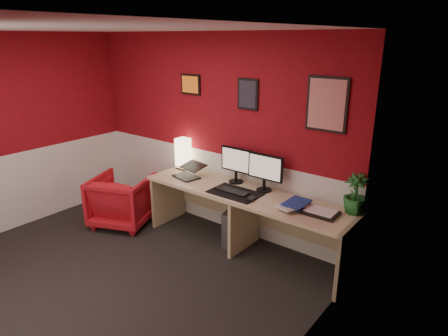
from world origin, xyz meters
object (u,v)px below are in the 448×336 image
shoji_lamp (183,154)px  pc_tower (236,226)px  laptop (186,169)px  monitor_left (236,160)px  zen_tray (320,213)px  potted_plant (355,194)px  monitor_right (265,167)px  armchair (123,200)px  desk (244,221)px

shoji_lamp → pc_tower: shoji_lamp is taller
laptop → monitor_left: 0.68m
zen_tray → pc_tower: (-1.10, 0.07, -0.52)m
potted_plant → pc_tower: (-1.36, -0.16, -0.71)m
laptop → monitor_left: monitor_left is taller
monitor_right → armchair: 2.05m
monitor_left → zen_tray: bearing=-10.0°
pc_tower → monitor_left: bearing=113.9°
shoji_lamp → monitor_right: 1.31m
monitor_left → monitor_right: 0.42m
monitor_left → zen_tray: monitor_left is taller
potted_plant → armchair: (-2.88, -0.67, -0.60)m
desk → laptop: 1.00m
laptop → armchair: bearing=-142.4°
laptop → zen_tray: 1.82m
shoji_lamp → desk: bearing=-10.1°
laptop → zen_tray: size_ratio=0.94×
desk → monitor_right: bearing=51.9°
zen_tray → armchair: (-2.63, -0.44, -0.40)m
shoji_lamp → potted_plant: bearing=0.6°
pc_tower → desk: bearing=-37.2°
monitor_right → potted_plant: 1.05m
monitor_left → monitor_right: (0.42, -0.03, 0.00)m
armchair → potted_plant: bearing=170.1°
potted_plant → armchair: 3.02m
zen_tray → potted_plant: (0.25, 0.23, 0.19)m
potted_plant → armchair: bearing=-166.9°
monitor_left → zen_tray: size_ratio=1.66×
pc_tower → armchair: 1.61m
laptop → pc_tower: (0.71, 0.11, -0.61)m
zen_tray → armchair: bearing=-170.5°
shoji_lamp → laptop: (0.28, -0.25, -0.09)m
desk → monitor_left: size_ratio=4.48×
pc_tower → shoji_lamp: bearing=157.8°
laptop → monitor_left: (0.60, 0.25, 0.18)m
desk → monitor_right: 0.70m
monitor_right → zen_tray: (0.79, -0.19, -0.28)m
monitor_right → zen_tray: size_ratio=1.66×
shoji_lamp → zen_tray: shoji_lamp is taller
monitor_left → potted_plant: 1.47m
shoji_lamp → monitor_right: (1.30, -0.02, 0.09)m
shoji_lamp → pc_tower: bearing=-7.8°
shoji_lamp → zen_tray: size_ratio=1.14×
zen_tray → potted_plant: bearing=42.7°
desk → armchair: size_ratio=3.47×
monitor_left → desk: bearing=-37.1°
shoji_lamp → monitor_left: bearing=0.3°
desk → shoji_lamp: bearing=169.9°
monitor_left → monitor_right: same height
shoji_lamp → monitor_left: (0.88, 0.00, 0.09)m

